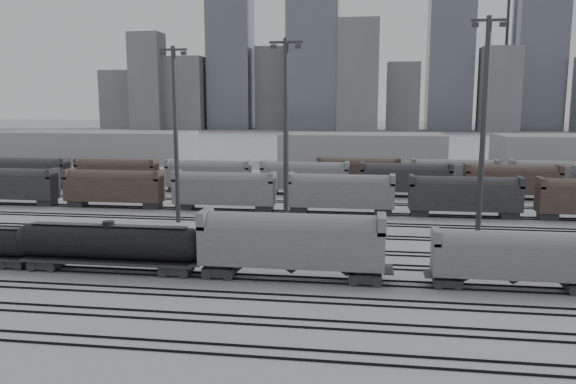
# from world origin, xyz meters

# --- Properties ---
(ground) EXTENTS (900.00, 900.00, 0.00)m
(ground) POSITION_xyz_m (0.00, 0.00, 0.00)
(ground) COLOR silver
(ground) RESTS_ON ground
(tracks) EXTENTS (220.00, 71.50, 0.16)m
(tracks) POSITION_xyz_m (0.00, 17.50, 0.08)
(tracks) COLOR black
(tracks) RESTS_ON ground
(tank_car_b) EXTENTS (18.61, 3.10, 4.60)m
(tank_car_b) POSITION_xyz_m (-11.83, 1.00, 2.66)
(tank_car_b) COLOR #232326
(tank_car_b) RESTS_ON ground
(hopper_car_a) EXTENTS (16.44, 3.27, 5.88)m
(hopper_car_a) POSITION_xyz_m (5.23, 1.00, 3.63)
(hopper_car_a) COLOR #232326
(hopper_car_a) RESTS_ON ground
(hopper_car_b) EXTENTS (13.55, 2.69, 4.85)m
(hopper_car_b) POSITION_xyz_m (24.12, 1.00, 2.99)
(hopper_car_b) COLOR #232326
(hopper_car_b) RESTS_ON ground
(light_mast_b) EXTENTS (3.63, 0.58, 22.69)m
(light_mast_b) POSITION_xyz_m (-12.91, 23.05, 12.04)
(light_mast_b) COLOR #323234
(light_mast_b) RESTS_ON ground
(light_mast_c) EXTENTS (3.60, 0.58, 22.50)m
(light_mast_c) POSITION_xyz_m (2.72, 14.68, 11.94)
(light_mast_c) COLOR #323234
(light_mast_c) RESTS_ON ground
(light_mast_d) EXTENTS (4.08, 0.65, 25.49)m
(light_mast_d) POSITION_xyz_m (25.18, 22.45, 13.52)
(light_mast_d) COLOR #323234
(light_mast_d) RESTS_ON ground
(bg_string_near) EXTENTS (151.00, 3.00, 5.60)m
(bg_string_near) POSITION_xyz_m (8.00, 32.00, 2.80)
(bg_string_near) COLOR gray
(bg_string_near) RESTS_ON ground
(bg_string_mid) EXTENTS (151.00, 3.00, 5.60)m
(bg_string_mid) POSITION_xyz_m (18.00, 48.00, 2.80)
(bg_string_mid) COLOR #232326
(bg_string_mid) RESTS_ON ground
(bg_string_far) EXTENTS (66.00, 3.00, 5.60)m
(bg_string_far) POSITION_xyz_m (35.50, 56.00, 2.80)
(bg_string_far) COLOR brown
(bg_string_far) RESTS_ON ground
(warehouse_left) EXTENTS (50.00, 18.00, 8.00)m
(warehouse_left) POSITION_xyz_m (-60.00, 95.00, 4.00)
(warehouse_left) COLOR gray
(warehouse_left) RESTS_ON ground
(warehouse_mid) EXTENTS (40.00, 18.00, 8.00)m
(warehouse_mid) POSITION_xyz_m (10.00, 95.00, 4.00)
(warehouse_mid) COLOR gray
(warehouse_mid) RESTS_ON ground
(warehouse_right) EXTENTS (35.00, 18.00, 8.00)m
(warehouse_right) POSITION_xyz_m (60.00, 95.00, 4.00)
(warehouse_right) COLOR gray
(warehouse_right) RESTS_ON ground
(skyline) EXTENTS (316.00, 22.40, 95.00)m
(skyline) POSITION_xyz_m (10.84, 280.00, 34.73)
(skyline) COLOR gray
(skyline) RESTS_ON ground
(crane_left) EXTENTS (42.00, 1.80, 100.00)m
(crane_left) POSITION_xyz_m (-28.74, 305.00, 57.39)
(crane_left) COLOR #323234
(crane_left) RESTS_ON ground
(crane_right) EXTENTS (42.00, 1.80, 100.00)m
(crane_right) POSITION_xyz_m (91.26, 305.00, 57.39)
(crane_right) COLOR #323234
(crane_right) RESTS_ON ground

